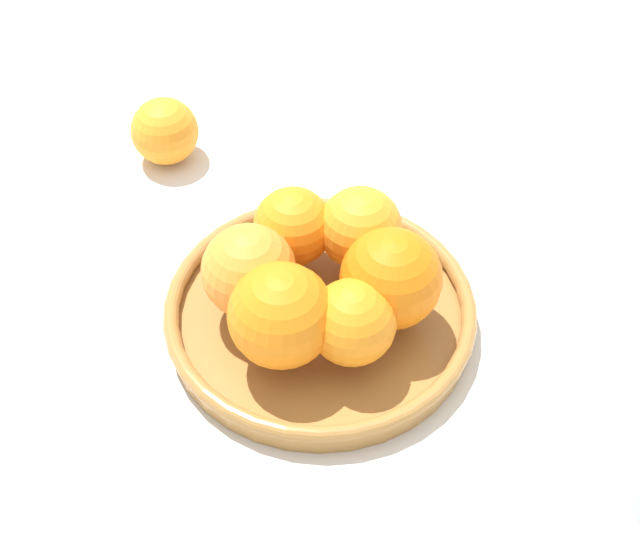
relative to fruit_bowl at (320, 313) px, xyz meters
The scene contains 4 objects.
ground_plane 0.01m from the fruit_bowl, ahead, with size 4.00×4.00×0.00m, color silver.
fruit_bowl is the anchor object (origin of this frame).
orange_pile 0.05m from the fruit_bowl, 19.15° to the left, with size 0.19×0.19×0.08m.
stray_orange 0.27m from the fruit_bowl, 133.34° to the right, with size 0.07×0.07×0.07m, color orange.
Camera 1 is at (0.48, 0.10, 0.59)m, focal length 50.00 mm.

